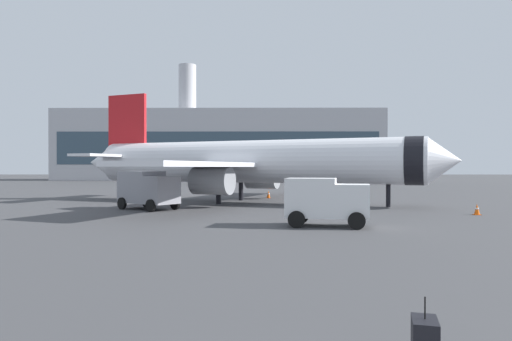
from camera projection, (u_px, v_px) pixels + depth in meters
name	position (u px, v px, depth m)	size (l,w,h in m)	color
airplane_at_gate	(248.00, 162.00, 41.48)	(34.37, 31.50, 10.50)	white
service_truck	(148.00, 188.00, 34.70)	(5.14, 4.68, 2.90)	gray
cargo_van	(326.00, 199.00, 24.78)	(4.72, 3.09, 2.60)	white
safety_cone_near	(169.00, 200.00, 39.45)	(0.44, 0.44, 0.82)	#F2590C
safety_cone_mid	(315.00, 199.00, 41.87)	(0.44, 0.44, 0.59)	#F2590C
safety_cone_far	(477.00, 209.00, 30.76)	(0.44, 0.44, 0.75)	#F2590C
safety_cone_outer	(268.00, 194.00, 47.53)	(0.44, 0.44, 0.79)	#F2590C
rolling_suitcase	(425.00, 341.00, 7.41)	(0.55, 0.72, 1.10)	black
terminal_building	(220.00, 145.00, 116.76)	(79.77, 17.47, 29.16)	#B2B2B7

